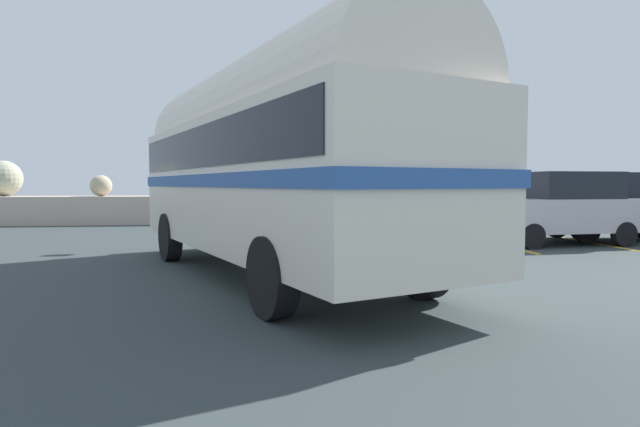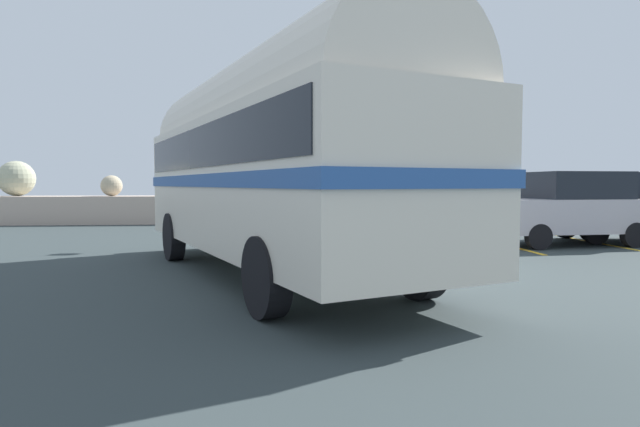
# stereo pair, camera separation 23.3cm
# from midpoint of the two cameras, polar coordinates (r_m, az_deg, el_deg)

# --- Properties ---
(ground) EXTENTS (32.00, 26.00, 0.02)m
(ground) POSITION_cam_midpoint_polar(r_m,az_deg,el_deg) (9.95, 6.83, -5.84)
(ground) COLOR #313B3C
(breakwater) EXTENTS (31.36, 1.98, 2.48)m
(breakwater) POSITION_cam_midpoint_polar(r_m,az_deg,el_deg) (21.47, -1.43, 0.76)
(breakwater) COLOR #BDA897
(breakwater) RESTS_ON ground
(parking_lines) EXTENTS (7.92, 4.40, 0.01)m
(parking_lines) POSITION_cam_midpoint_polar(r_m,az_deg,el_deg) (16.46, 30.47, -2.62)
(parking_lines) COLOR gold
(parking_lines) RESTS_ON ground
(vintage_coach) EXTENTS (5.43, 8.85, 3.70)m
(vintage_coach) POSITION_cam_midpoint_polar(r_m,az_deg,el_deg) (8.86, -6.15, 6.29)
(vintage_coach) COLOR black
(vintage_coach) RESTS_ON ground
(parked_car_nearest) EXTENTS (4.23, 2.04, 1.86)m
(parked_car_nearest) POSITION_cam_midpoint_polar(r_m,az_deg,el_deg) (14.79, 24.36, 0.61)
(parked_car_nearest) COLOR black
(parked_car_nearest) RESTS_ON ground
(parked_car_middle) EXTENTS (4.17, 1.89, 1.86)m
(parked_car_middle) POSITION_cam_midpoint_polar(r_m,az_deg,el_deg) (16.59, 29.32, 0.74)
(parked_car_middle) COLOR black
(parked_car_middle) RESTS_ON ground
(lamp_post) EXTENTS (0.49, 1.05, 7.17)m
(lamp_post) POSITION_cam_midpoint_polar(r_m,az_deg,el_deg) (15.99, 4.07, 11.95)
(lamp_post) COLOR #5B5B60
(lamp_post) RESTS_ON ground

